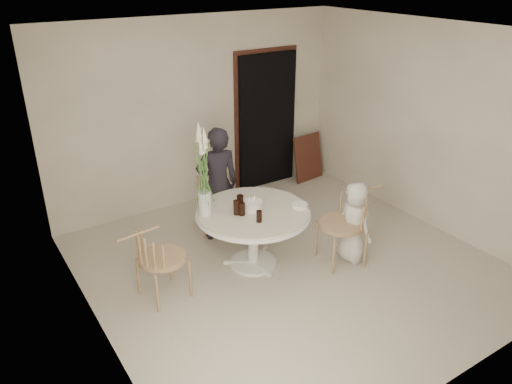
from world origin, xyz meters
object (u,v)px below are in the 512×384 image
chair_left (151,254)px  flower_vase (203,172)px  table (253,219)px  birthday_cake (253,205)px  boy (354,222)px  chair_right (352,215)px  chair_far (214,188)px  girl (218,184)px

chair_left → flower_vase: size_ratio=0.81×
table → birthday_cake: size_ratio=5.98×
flower_vase → boy: bearing=-26.0°
table → boy: (1.07, -0.56, -0.11)m
chair_left → table: bearing=-96.8°
chair_left → birthday_cake: bearing=-96.1°
chair_right → boy: size_ratio=0.93×
table → chair_far: size_ratio=1.54×
chair_left → girl: girl is taller
flower_vase → chair_far: bearing=56.8°
chair_left → chair_far: bearing=-57.2°
chair_right → chair_left: bearing=-91.5°
chair_right → girl: size_ratio=0.62×
boy → chair_left: bearing=78.9°
boy → girl: bearing=40.4°
chair_far → boy: 1.95m
chair_right → chair_left: size_ratio=1.07×
birthday_cake → table: bearing=-115.5°
chair_far → flower_vase: bearing=-105.6°
chair_far → chair_right: 1.92m
girl → birthday_cake: 0.80m
chair_far → birthday_cake: bearing=-76.7°
table → boy: boy is taller
table → chair_right: chair_right is taller
chair_right → birthday_cake: 1.19m
boy → flower_vase: (-1.58, 0.77, 0.74)m
chair_left → flower_vase: flower_vase is taller
girl → flower_vase: size_ratio=1.38×
chair_left → birthday_cake: 1.29m
girl → table: bearing=104.9°
chair_far → birthday_cake: birthday_cake is taller
table → girl: girl is taller
table → birthday_cake: birthday_cake is taller
birthday_cake → flower_vase: size_ratio=0.20×
table → boy: bearing=-27.5°
chair_left → boy: boy is taller
chair_far → girl: girl is taller
birthday_cake → boy: bearing=-28.3°
chair_right → birthday_cake: (-1.04, 0.55, 0.18)m
girl → boy: size_ratio=1.49×
boy → flower_vase: bearing=66.1°
table → girl: 0.83m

